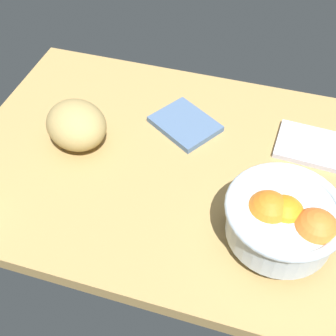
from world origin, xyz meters
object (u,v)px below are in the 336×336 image
Objects in this scene: napkin_folded at (185,124)px; napkin_spare at (314,147)px; bread_loaf at (76,126)px; fruit_bowl at (284,219)px.

napkin_folded reaches higher than napkin_spare.
napkin_folded is (20.14, 10.93, -3.83)cm from bread_loaf.
bread_loaf is 49.11cm from napkin_spare.
napkin_folded is (-22.95, 23.45, -5.63)cm from fruit_bowl.
bread_loaf is 1.01× the size of napkin_folded.
bread_loaf is at bearing -151.52° from napkin_folded.
fruit_bowl reaches higher than bread_loaf.
fruit_bowl reaches higher than napkin_spare.
napkin_folded is at bearing -177.69° from napkin_spare.
bread_loaf is 23.23cm from napkin_folded.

